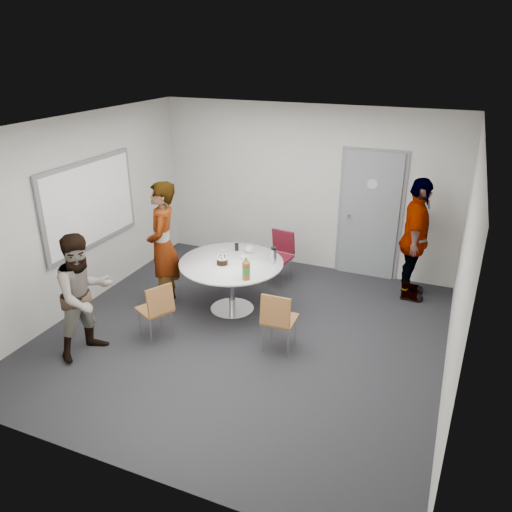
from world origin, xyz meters
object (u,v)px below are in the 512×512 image
at_px(door, 370,216).
at_px(chair_near_left, 157,307).
at_px(person_main, 163,246).
at_px(whiteboard, 90,204).
at_px(table, 233,269).
at_px(person_right, 415,240).
at_px(person_left, 84,296).
at_px(chair_near_right, 278,317).
at_px(chair_far, 280,252).

xyz_separation_m(door, chair_near_left, (-2.07, -3.01, -0.54)).
relative_size(door, person_main, 1.14).
height_order(whiteboard, table, whiteboard).
bearing_deg(table, person_right, 32.00).
height_order(person_main, person_right, person_main).
bearing_deg(person_left, chair_near_right, -49.84).
height_order(door, table, door).
bearing_deg(table, person_main, -167.47).
bearing_deg(person_main, chair_near_right, 49.77).
height_order(chair_far, person_right, person_right).
bearing_deg(whiteboard, person_left, -56.13).
distance_m(chair_near_right, chair_far, 2.02).
bearing_deg(door, person_left, -127.11).
bearing_deg(person_left, whiteboard, 51.76).
bearing_deg(person_left, chair_far, -10.07).
bearing_deg(person_main, chair_far, 112.71).
bearing_deg(person_left, door, -19.22).
bearing_deg(chair_near_right, table, 139.98).
bearing_deg(person_right, whiteboard, 107.07).
xyz_separation_m(chair_near_right, chair_far, (-0.67, 1.90, 0.02)).
height_order(chair_near_left, chair_far, chair_far).
xyz_separation_m(door, whiteboard, (-3.56, -2.28, 0.42)).
height_order(door, chair_far, door).
relative_size(table, person_left, 0.93).
distance_m(door, chair_near_right, 2.80).
distance_m(whiteboard, person_main, 1.21).
distance_m(whiteboard, chair_near_left, 1.93).
height_order(chair_far, person_left, person_left).
xyz_separation_m(chair_near_left, person_main, (-0.41, 0.85, 0.45)).
relative_size(door, chair_near_right, 2.59).
bearing_deg(chair_far, person_left, 70.19).
relative_size(whiteboard, chair_near_right, 2.32).
relative_size(whiteboard, person_left, 1.21).
bearing_deg(chair_near_right, person_left, -159.71).
bearing_deg(person_left, person_main, 8.94).
bearing_deg(whiteboard, table, 9.23).
height_order(whiteboard, person_left, whiteboard).
height_order(chair_near_right, person_left, person_left).
bearing_deg(chair_near_right, door, 76.37).
bearing_deg(chair_near_right, whiteboard, 170.32).
height_order(whiteboard, chair_near_left, whiteboard).
distance_m(chair_near_left, person_left, 0.89).
xyz_separation_m(chair_near_left, person_right, (2.83, 2.48, 0.44)).
relative_size(table, chair_near_left, 1.82).
distance_m(chair_far, person_right, 2.04).
relative_size(door, table, 1.46).
xyz_separation_m(table, person_main, (-0.98, -0.22, 0.27)).
distance_m(door, person_right, 0.94).
bearing_deg(person_main, whiteboard, -108.76).
bearing_deg(whiteboard, chair_far, 32.62).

